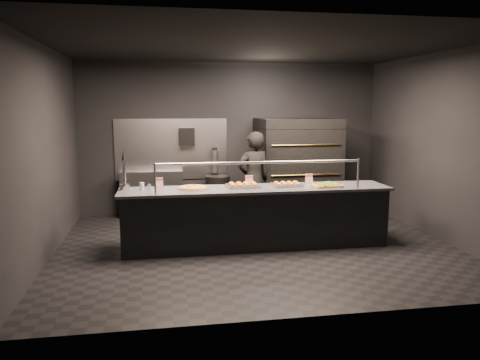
{
  "coord_description": "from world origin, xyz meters",
  "views": [
    {
      "loc": [
        -1.41,
        -6.84,
        2.13
      ],
      "look_at": [
        -0.21,
        0.2,
        1.01
      ],
      "focal_mm": 35.0,
      "sensor_mm": 36.0,
      "label": 1
    }
  ],
  "objects_px": {
    "beer_tap": "(124,179)",
    "square_pizza": "(326,185)",
    "prep_shelf": "(152,194)",
    "towel_dispenser": "(187,137)",
    "pizza_oven": "(297,167)",
    "trash_bin": "(218,196)",
    "service_counter": "(256,217)",
    "slider_tray_b": "(287,184)",
    "slider_tray_a": "(243,185)",
    "round_pizza": "(193,188)",
    "fire_extinguisher": "(215,161)",
    "worker": "(253,180)"
  },
  "relations": [
    {
      "from": "slider_tray_b",
      "to": "towel_dispenser",
      "type": "bearing_deg",
      "value": 120.94
    },
    {
      "from": "fire_extinguisher",
      "to": "beer_tap",
      "type": "height_order",
      "value": "beer_tap"
    },
    {
      "from": "towel_dispenser",
      "to": "beer_tap",
      "type": "relative_size",
      "value": 0.59
    },
    {
      "from": "towel_dispenser",
      "to": "worker",
      "type": "bearing_deg",
      "value": -47.69
    },
    {
      "from": "slider_tray_a",
      "to": "square_pizza",
      "type": "xyz_separation_m",
      "value": [
        1.28,
        -0.14,
        -0.01
      ]
    },
    {
      "from": "trash_bin",
      "to": "towel_dispenser",
      "type": "bearing_deg",
      "value": 155.68
    },
    {
      "from": "beer_tap",
      "to": "round_pizza",
      "type": "distance_m",
      "value": 1.01
    },
    {
      "from": "prep_shelf",
      "to": "slider_tray_a",
      "type": "height_order",
      "value": "slider_tray_a"
    },
    {
      "from": "pizza_oven",
      "to": "slider_tray_a",
      "type": "relative_size",
      "value": 3.61
    },
    {
      "from": "prep_shelf",
      "to": "trash_bin",
      "type": "relative_size",
      "value": 1.51
    },
    {
      "from": "service_counter",
      "to": "worker",
      "type": "height_order",
      "value": "worker"
    },
    {
      "from": "fire_extinguisher",
      "to": "square_pizza",
      "type": "xyz_separation_m",
      "value": [
        1.44,
        -2.48,
        -0.12
      ]
    },
    {
      "from": "prep_shelf",
      "to": "fire_extinguisher",
      "type": "height_order",
      "value": "fire_extinguisher"
    },
    {
      "from": "fire_extinguisher",
      "to": "worker",
      "type": "distance_m",
      "value": 1.35
    },
    {
      "from": "towel_dispenser",
      "to": "worker",
      "type": "relative_size",
      "value": 0.21
    },
    {
      "from": "slider_tray_a",
      "to": "trash_bin",
      "type": "distance_m",
      "value": 2.14
    },
    {
      "from": "pizza_oven",
      "to": "towel_dispenser",
      "type": "xyz_separation_m",
      "value": [
        -2.1,
        0.49,
        0.58
      ]
    },
    {
      "from": "slider_tray_a",
      "to": "slider_tray_b",
      "type": "height_order",
      "value": "slider_tray_a"
    },
    {
      "from": "slider_tray_a",
      "to": "trash_bin",
      "type": "xyz_separation_m",
      "value": [
        -0.14,
        2.07,
        -0.55
      ]
    },
    {
      "from": "towel_dispenser",
      "to": "worker",
      "type": "height_order",
      "value": "towel_dispenser"
    },
    {
      "from": "beer_tap",
      "to": "trash_bin",
      "type": "xyz_separation_m",
      "value": [
        1.62,
        2.0,
        -0.69
      ]
    },
    {
      "from": "prep_shelf",
      "to": "beer_tap",
      "type": "bearing_deg",
      "value": -99.07
    },
    {
      "from": "towel_dispenser",
      "to": "trash_bin",
      "type": "distance_m",
      "value": 1.31
    },
    {
      "from": "service_counter",
      "to": "slider_tray_a",
      "type": "xyz_separation_m",
      "value": [
        -0.19,
        0.07,
        0.49
      ]
    },
    {
      "from": "round_pizza",
      "to": "slider_tray_a",
      "type": "height_order",
      "value": "slider_tray_a"
    },
    {
      "from": "slider_tray_a",
      "to": "prep_shelf",
      "type": "bearing_deg",
      "value": 122.02
    },
    {
      "from": "prep_shelf",
      "to": "service_counter",
      "type": "bearing_deg",
      "value": -55.41
    },
    {
      "from": "service_counter",
      "to": "trash_bin",
      "type": "xyz_separation_m",
      "value": [
        -0.33,
        2.13,
        -0.07
      ]
    },
    {
      "from": "towel_dispenser",
      "to": "trash_bin",
      "type": "xyz_separation_m",
      "value": [
        0.57,
        -0.26,
        -1.15
      ]
    },
    {
      "from": "prep_shelf",
      "to": "towel_dispenser",
      "type": "bearing_deg",
      "value": 5.71
    },
    {
      "from": "towel_dispenser",
      "to": "square_pizza",
      "type": "height_order",
      "value": "towel_dispenser"
    },
    {
      "from": "round_pizza",
      "to": "pizza_oven",
      "type": "bearing_deg",
      "value": 40.3
    },
    {
      "from": "beer_tap",
      "to": "worker",
      "type": "bearing_deg",
      "value": 26.23
    },
    {
      "from": "slider_tray_b",
      "to": "square_pizza",
      "type": "xyz_separation_m",
      "value": [
        0.59,
        -0.13,
        -0.01
      ]
    },
    {
      "from": "worker",
      "to": "prep_shelf",
      "type": "bearing_deg",
      "value": -47.24
    },
    {
      "from": "prep_shelf",
      "to": "towel_dispenser",
      "type": "relative_size",
      "value": 3.43
    },
    {
      "from": "pizza_oven",
      "to": "worker",
      "type": "xyz_separation_m",
      "value": [
        -1.0,
        -0.72,
        -0.11
      ]
    },
    {
      "from": "pizza_oven",
      "to": "trash_bin",
      "type": "relative_size",
      "value": 2.4
    },
    {
      "from": "beer_tap",
      "to": "round_pizza",
      "type": "relative_size",
      "value": 1.22
    },
    {
      "from": "beer_tap",
      "to": "slider_tray_a",
      "type": "height_order",
      "value": "beer_tap"
    },
    {
      "from": "towel_dispenser",
      "to": "slider_tray_b",
      "type": "height_order",
      "value": "towel_dispenser"
    },
    {
      "from": "service_counter",
      "to": "prep_shelf",
      "type": "distance_m",
      "value": 2.82
    },
    {
      "from": "trash_bin",
      "to": "worker",
      "type": "height_order",
      "value": "worker"
    },
    {
      "from": "prep_shelf",
      "to": "trash_bin",
      "type": "distance_m",
      "value": 1.29
    },
    {
      "from": "beer_tap",
      "to": "round_pizza",
      "type": "height_order",
      "value": "beer_tap"
    },
    {
      "from": "towel_dispenser",
      "to": "slider_tray_a",
      "type": "xyz_separation_m",
      "value": [
        0.71,
        -2.33,
        -0.6
      ]
    },
    {
      "from": "slider_tray_b",
      "to": "square_pizza",
      "type": "height_order",
      "value": "slider_tray_b"
    },
    {
      "from": "beer_tap",
      "to": "square_pizza",
      "type": "xyz_separation_m",
      "value": [
        3.04,
        -0.2,
        -0.15
      ]
    },
    {
      "from": "prep_shelf",
      "to": "fire_extinguisher",
      "type": "relative_size",
      "value": 2.38
    },
    {
      "from": "service_counter",
      "to": "slider_tray_b",
      "type": "bearing_deg",
      "value": 6.28
    }
  ]
}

